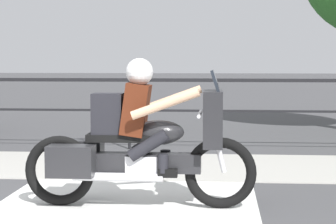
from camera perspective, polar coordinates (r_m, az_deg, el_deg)
name	(u,v)px	position (r m, az deg, el deg)	size (l,w,h in m)	color
ground_plane	(54,223)	(6.48, -9.86, -9.53)	(120.00, 120.00, 0.00)	#424244
sidewalk_band	(113,165)	(9.73, -4.81, -4.62)	(44.00, 2.40, 0.01)	#A8A59E
fence_railing	(129,93)	(11.33, -3.39, 1.62)	(36.00, 0.05, 1.23)	black
motorcycle	(139,141)	(6.94, -2.55, -2.56)	(2.48, 0.76, 1.58)	black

